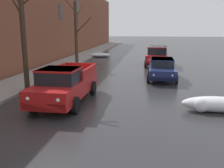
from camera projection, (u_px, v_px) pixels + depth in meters
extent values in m
cube|color=gray|center=(50.00, 70.00, 21.09)|extent=(2.79, 80.00, 0.15)
cube|color=brown|center=(25.00, 14.00, 20.39)|extent=(0.60, 80.00, 9.10)
cube|color=black|center=(60.00, 12.00, 27.47)|extent=(0.08, 1.10, 1.60)
cube|color=black|center=(77.00, 7.00, 33.68)|extent=(0.08, 1.10, 1.60)
ellipsoid|color=white|center=(100.00, 55.00, 30.69)|extent=(2.65, 1.21, 0.50)
ellipsoid|color=white|center=(95.00, 55.00, 30.58)|extent=(0.63, 0.53, 0.53)
ellipsoid|color=white|center=(68.00, 72.00, 18.80)|extent=(2.16, 1.23, 0.56)
ellipsoid|color=white|center=(62.00, 72.00, 18.63)|extent=(0.78, 0.65, 0.65)
ellipsoid|color=white|center=(217.00, 104.00, 10.82)|extent=(2.91, 0.96, 0.65)
ellipsoid|color=white|center=(201.00, 105.00, 10.75)|extent=(0.74, 0.61, 0.61)
ellipsoid|color=white|center=(203.00, 104.00, 10.87)|extent=(0.74, 0.62, 0.62)
cylinder|color=#382B1E|center=(24.00, 37.00, 13.65)|extent=(0.28, 0.28, 5.99)
cylinder|color=#382B1E|center=(13.00, 0.00, 13.83)|extent=(1.55, 1.17, 1.78)
cylinder|color=#423323|center=(76.00, 34.00, 23.18)|extent=(0.29, 0.29, 5.79)
cylinder|color=#423323|center=(79.00, 12.00, 23.20)|extent=(0.42, 1.10, 1.24)
cylinder|color=#423323|center=(77.00, 25.00, 23.66)|extent=(0.29, 1.44, 1.12)
cylinder|color=#423323|center=(69.00, 4.00, 22.49)|extent=(1.06, 0.49, 1.22)
cylinder|color=#423323|center=(83.00, 25.00, 22.23)|extent=(1.83, 1.45, 1.43)
cylinder|color=#423323|center=(77.00, 26.00, 23.63)|extent=(0.28, 1.32, 1.37)
cube|color=red|center=(66.00, 87.00, 12.13)|extent=(1.94, 5.21, 0.76)
cube|color=black|center=(60.00, 75.00, 11.27)|extent=(1.67, 1.68, 0.64)
cube|color=red|center=(59.00, 69.00, 11.21)|extent=(1.71, 1.73, 0.08)
cube|color=red|center=(89.00, 72.00, 12.85)|extent=(0.13, 2.49, 0.44)
cube|color=red|center=(56.00, 71.00, 13.13)|extent=(0.13, 2.49, 0.44)
cube|color=red|center=(80.00, 67.00, 14.45)|extent=(1.77, 0.12, 0.44)
cube|color=#B7B7BC|center=(44.00, 107.00, 9.73)|extent=(1.78, 0.14, 0.32)
sphere|color=white|center=(58.00, 100.00, 9.53)|extent=(0.16, 0.16, 0.16)
sphere|color=white|center=(28.00, 99.00, 9.72)|extent=(0.16, 0.16, 0.16)
cylinder|color=black|center=(75.00, 105.00, 10.56)|extent=(0.23, 0.72, 0.72)
cylinder|color=black|center=(32.00, 103.00, 10.86)|extent=(0.23, 0.72, 0.72)
cylinder|color=black|center=(93.00, 88.00, 13.56)|extent=(0.23, 0.72, 0.72)
cylinder|color=black|center=(59.00, 87.00, 13.86)|extent=(0.23, 0.72, 0.72)
cube|color=navy|center=(162.00, 71.00, 17.52)|extent=(1.78, 4.39, 0.60)
cube|color=black|center=(162.00, 62.00, 17.61)|extent=(1.51, 2.29, 0.52)
cube|color=navy|center=(162.00, 59.00, 17.56)|extent=(1.55, 2.33, 0.06)
cube|color=black|center=(163.00, 79.00, 15.51)|extent=(1.69, 0.14, 0.22)
cube|color=black|center=(161.00, 68.00, 19.62)|extent=(1.69, 0.14, 0.22)
cylinder|color=black|center=(176.00, 79.00, 16.15)|extent=(0.19, 0.60, 0.60)
cylinder|color=black|center=(148.00, 78.00, 16.43)|extent=(0.19, 0.60, 0.60)
cylinder|color=black|center=(173.00, 72.00, 18.75)|extent=(0.19, 0.60, 0.60)
cylinder|color=black|center=(149.00, 71.00, 19.03)|extent=(0.19, 0.60, 0.60)
sphere|color=silver|center=(172.00, 76.00, 15.34)|extent=(0.14, 0.14, 0.14)
sphere|color=silver|center=(154.00, 75.00, 15.51)|extent=(0.14, 0.14, 0.14)
cube|color=red|center=(157.00, 58.00, 23.61)|extent=(2.17, 4.57, 0.80)
cube|color=black|center=(158.00, 50.00, 23.49)|extent=(1.82, 3.22, 0.68)
cube|color=red|center=(158.00, 46.00, 23.42)|extent=(1.86, 3.28, 0.06)
cube|color=#520B0B|center=(156.00, 64.00, 21.59)|extent=(1.86, 0.23, 0.22)
cube|color=#520B0B|center=(158.00, 58.00, 25.75)|extent=(1.86, 0.23, 0.22)
cylinder|color=black|center=(168.00, 65.00, 22.18)|extent=(0.22, 0.69, 0.68)
cylinder|color=black|center=(146.00, 64.00, 22.58)|extent=(0.22, 0.69, 0.68)
cylinder|color=black|center=(168.00, 61.00, 24.82)|extent=(0.22, 0.69, 0.68)
cylinder|color=black|center=(148.00, 60.00, 25.22)|extent=(0.22, 0.69, 0.68)
sphere|color=silver|center=(164.00, 60.00, 21.36)|extent=(0.14, 0.14, 0.14)
sphere|color=silver|center=(149.00, 60.00, 21.61)|extent=(0.14, 0.14, 0.14)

